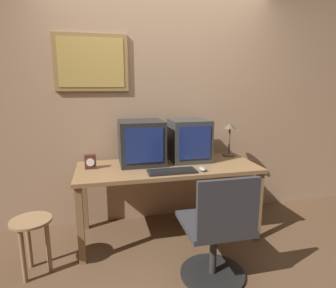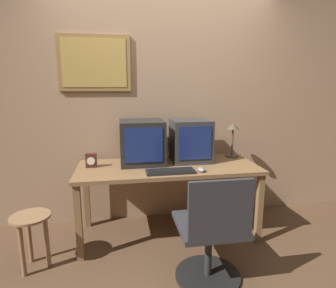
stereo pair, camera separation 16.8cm
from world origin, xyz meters
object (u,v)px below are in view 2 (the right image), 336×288
Objects in this scene: monitor_left at (142,142)px; keyboard_main at (170,171)px; mouse_near_keyboard at (201,170)px; desk_lamp at (233,134)px; monitor_right at (190,141)px; side_stool at (32,229)px; office_chair at (211,237)px; desk_clock at (91,160)px.

keyboard_main is (0.23, -0.37, -0.21)m from monitor_left.
desk_lamp is (0.49, 0.49, 0.24)m from mouse_near_keyboard.
monitor_right is 1.66m from side_stool.
office_chair is (0.22, -0.55, -0.36)m from keyboard_main.
desk_clock is 1.34m from office_chair.
side_stool is at bearing 163.31° from office_chair.
keyboard_main is at bearing 6.50° from side_stool.
desk_clock is at bearing -171.49° from monitor_left.
desk_clock is (-1.00, -0.08, -0.15)m from monitor_right.
monitor_right is 0.44m from mouse_near_keyboard.
mouse_near_keyboard is at bearing -89.13° from monitor_right.
monitor_left reaches higher than side_stool.
keyboard_main is 1.19× the size of desk_lamp.
monitor_right reaches higher than desk_lamp.
side_stool is (-1.40, 0.42, -0.03)m from office_chair.
monitor_left is 0.92× the size of side_stool.
monitor_left is at bearing 121.03° from keyboard_main.
side_stool is (-1.46, -0.51, -0.60)m from monitor_right.
monitor_right is 1.09m from office_chair.
keyboard_main is 0.29m from mouse_near_keyboard.
side_stool is at bearing -175.45° from mouse_near_keyboard.
monitor_right reaches higher than side_stool.
keyboard_main is 0.50× the size of office_chair.
desk_clock is 0.37× the size of desk_lamp.
monitor_right is 0.51m from desk_lamp.
monitor_right is 0.98× the size of keyboard_main.
monitor_left is at bearing 8.51° from desk_clock.
desk_clock is at bearing 137.76° from office_chair.
mouse_near_keyboard is at bearing 4.55° from side_stool.
keyboard_main is 3.21× the size of desk_clock.
mouse_near_keyboard is at bearing 82.64° from office_chair.
mouse_near_keyboard is 0.12× the size of office_chair.
monitor_right reaches higher than office_chair.
mouse_near_keyboard is 1.53m from side_stool.
monitor_right is (0.50, 0.00, -0.00)m from monitor_left.
monitor_left reaches higher than desk_lamp.
office_chair is at bearing -93.89° from monitor_right.
side_stool is at bearing -173.50° from keyboard_main.
monitor_left reaches higher than keyboard_main.
monitor_left is 3.17× the size of desk_clock.
monitor_left reaches higher than mouse_near_keyboard.
monitor_right is 4.18× the size of mouse_near_keyboard.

